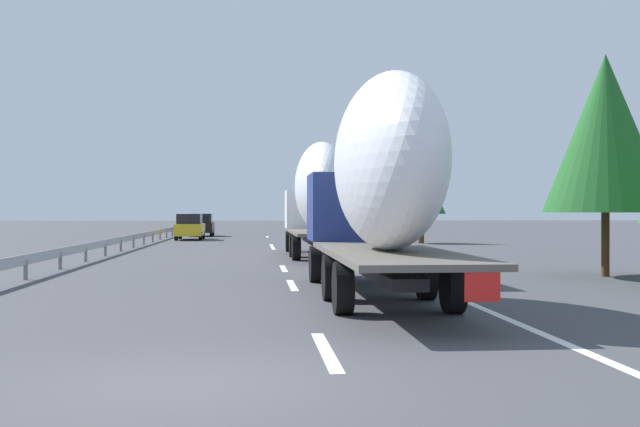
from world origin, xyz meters
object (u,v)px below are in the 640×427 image
at_px(truck_lead, 319,195).
at_px(road_sign, 339,209).
at_px(truck_trailing, 380,181).
at_px(car_black_suv, 202,225).
at_px(car_yellow_coupe, 190,227).

bearing_deg(truck_lead, road_sign, -8.87).
distance_m(truck_lead, truck_trailing, 16.65).
xyz_separation_m(car_black_suv, road_sign, (-10.50, -10.26, 1.29)).
height_order(car_yellow_coupe, road_sign, road_sign).
height_order(truck_lead, car_black_suv, truck_lead).
distance_m(car_black_suv, car_yellow_coupe, 8.17).
bearing_deg(truck_lead, car_black_suv, 13.27).
bearing_deg(truck_trailing, truck_lead, 0.00).
xyz_separation_m(truck_lead, road_sign, (19.87, -3.10, -0.53)).
xyz_separation_m(truck_lead, car_black_suv, (30.37, 7.16, -1.82)).
distance_m(truck_trailing, car_yellow_coupe, 39.61).
xyz_separation_m(truck_trailing, road_sign, (36.52, -3.10, -0.49)).
distance_m(truck_lead, car_black_suv, 31.25).
distance_m(truck_lead, car_yellow_coupe, 23.50).
relative_size(truck_trailing, road_sign, 3.96).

